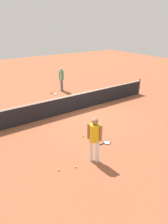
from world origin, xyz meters
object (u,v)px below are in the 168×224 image
(tennis_racket_far_player, at_px, (55,94))
(tennis_ball_near_player, at_px, (83,136))
(player_near_side, at_px, (95,137))
(tennis_ball_midcourt, at_px, (75,167))
(tennis_ball_by_net, at_px, (59,170))
(tennis_racket_near_player, at_px, (106,143))
(player_far_side, at_px, (61,77))

(tennis_racket_far_player, height_order, tennis_ball_near_player, tennis_ball_near_player)
(player_near_side, bearing_deg, tennis_ball_midcourt, 175.15)
(tennis_racket_far_player, distance_m, tennis_ball_by_net, 7.96)
(player_near_side, relative_size, tennis_ball_near_player, 25.76)
(tennis_racket_far_player, xyz_separation_m, tennis_ball_by_net, (-3.45, -7.18, 0.02))
(tennis_racket_near_player, xyz_separation_m, tennis_ball_near_player, (-0.54, 0.94, 0.02))
(player_near_side, height_order, player_far_side, same)
(tennis_racket_near_player, distance_m, tennis_ball_near_player, 1.08)
(tennis_ball_by_net, height_order, tennis_ball_midcourt, same)
(tennis_ball_near_player, height_order, tennis_ball_midcourt, same)
(player_far_side, xyz_separation_m, tennis_ball_near_player, (-2.31, -6.17, -0.98))
(tennis_ball_near_player, xyz_separation_m, tennis_ball_midcourt, (-1.34, -1.52, 0.00))
(tennis_ball_midcourt, bearing_deg, player_far_side, 64.60)
(player_far_side, distance_m, tennis_ball_near_player, 6.66)
(player_far_side, height_order, tennis_racket_near_player, player_far_side)
(tennis_ball_by_net, relative_size, tennis_ball_midcourt, 1.00)
(tennis_racket_far_player, bearing_deg, player_near_side, -106.23)
(player_near_side, bearing_deg, player_far_side, 69.50)
(player_far_side, bearing_deg, tennis_ball_near_player, -110.53)
(player_far_side, height_order, tennis_ball_near_player, player_far_side)
(tennis_racket_near_player, height_order, tennis_racket_far_player, same)
(tennis_racket_far_player, bearing_deg, tennis_ball_near_player, -105.06)
(tennis_racket_far_player, relative_size, tennis_ball_midcourt, 9.05)
(player_near_side, distance_m, tennis_ball_near_player, 1.95)
(player_near_side, height_order, tennis_ball_by_net, player_near_side)
(tennis_ball_midcourt, bearing_deg, tennis_ball_by_net, 162.04)
(player_near_side, height_order, tennis_ball_midcourt, player_near_side)
(tennis_racket_near_player, distance_m, tennis_racket_far_player, 6.85)
(tennis_racket_far_player, bearing_deg, tennis_racket_near_player, -98.64)
(player_near_side, height_order, tennis_ball_near_player, player_near_side)
(player_far_side, xyz_separation_m, tennis_racket_far_player, (-0.74, -0.33, -1.00))
(tennis_racket_near_player, xyz_separation_m, tennis_ball_by_net, (-2.42, -0.40, 0.02))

